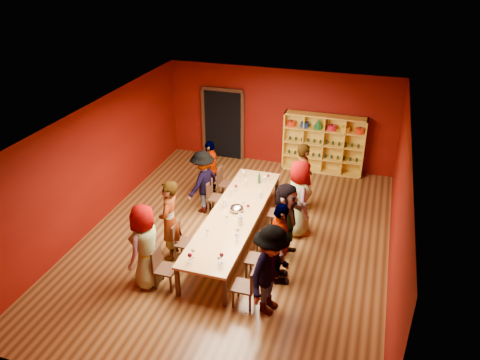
# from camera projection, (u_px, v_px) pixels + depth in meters

# --- Properties ---
(room_shell) EXTENTS (7.10, 9.10, 3.04)m
(room_shell) POSITION_uv_depth(u_px,v_px,m) (235.00, 184.00, 10.39)
(room_shell) COLOR #512F15
(room_shell) RESTS_ON ground
(tasting_table) EXTENTS (1.10, 4.50, 0.75)m
(tasting_table) POSITION_uv_depth(u_px,v_px,m) (235.00, 215.00, 10.76)
(tasting_table) COLOR #B6874B
(tasting_table) RESTS_ON ground
(doorway) EXTENTS (1.40, 0.17, 2.30)m
(doorway) POSITION_uv_depth(u_px,v_px,m) (224.00, 124.00, 14.79)
(doorway) COLOR black
(doorway) RESTS_ON ground
(shelving_unit) EXTENTS (2.40, 0.40, 1.80)m
(shelving_unit) POSITION_uv_depth(u_px,v_px,m) (324.00, 141.00, 13.91)
(shelving_unit) COLOR gold
(shelving_unit) RESTS_ON ground
(chair_person_left_0) EXTENTS (0.42, 0.42, 0.89)m
(chair_person_left_0) POSITION_uv_depth(u_px,v_px,m) (162.00, 266.00, 9.42)
(chair_person_left_0) COLOR black
(chair_person_left_0) RESTS_ON ground
(person_left_0) EXTENTS (0.60, 0.95, 1.83)m
(person_left_0) POSITION_uv_depth(u_px,v_px,m) (145.00, 246.00, 9.32)
(person_left_0) COLOR #5A85BA
(person_left_0) RESTS_ON ground
(chair_person_left_1) EXTENTS (0.42, 0.42, 0.89)m
(chair_person_left_1) POSITION_uv_depth(u_px,v_px,m) (181.00, 239.00, 10.24)
(chair_person_left_1) COLOR black
(chair_person_left_1) RESTS_ON ground
(person_left_1) EXTENTS (0.60, 0.76, 1.89)m
(person_left_1) POSITION_uv_depth(u_px,v_px,m) (170.00, 220.00, 10.10)
(person_left_1) COLOR #C08187
(person_left_1) RESTS_ON ground
(chair_person_left_3) EXTENTS (0.42, 0.42, 0.89)m
(chair_person_left_3) POSITION_uv_depth(u_px,v_px,m) (214.00, 195.00, 11.99)
(chair_person_left_3) COLOR black
(chair_person_left_3) RESTS_ON ground
(person_left_3) EXTENTS (0.75, 1.17, 1.68)m
(person_left_3) POSITION_uv_depth(u_px,v_px,m) (203.00, 182.00, 11.90)
(person_left_3) COLOR #5173A8
(person_left_3) RESTS_ON ground
(chair_person_left_4) EXTENTS (0.42, 0.42, 0.89)m
(chair_person_left_4) POSITION_uv_depth(u_px,v_px,m) (224.00, 182.00, 12.65)
(chair_person_left_4) COLOR black
(chair_person_left_4) RESTS_ON ground
(person_left_4) EXTENTS (0.54, 1.01, 1.64)m
(person_left_4) POSITION_uv_depth(u_px,v_px,m) (211.00, 169.00, 12.60)
(person_left_4) COLOR #4C4C51
(person_left_4) RESTS_ON ground
(chair_person_right_0) EXTENTS (0.42, 0.42, 0.89)m
(chair_person_right_0) POSITION_uv_depth(u_px,v_px,m) (248.00, 285.00, 8.92)
(chair_person_right_0) COLOR black
(chair_person_right_0) RESTS_ON ground
(person_right_0) EXTENTS (0.81, 1.30, 1.88)m
(person_right_0) POSITION_uv_depth(u_px,v_px,m) (271.00, 270.00, 8.60)
(person_right_0) COLOR #131936
(person_right_0) RESTS_ON ground
(chair_person_right_1) EXTENTS (0.42, 0.42, 0.89)m
(chair_person_right_1) POSITION_uv_depth(u_px,v_px,m) (260.00, 257.00, 9.68)
(chair_person_right_1) COLOR black
(chair_person_right_1) RESTS_ON ground
(person_right_1) EXTENTS (0.79, 1.17, 1.83)m
(person_right_1) POSITION_uv_depth(u_px,v_px,m) (280.00, 244.00, 9.38)
(person_right_1) COLOR #5786B4
(person_right_1) RESTS_ON ground
(chair_person_right_2) EXTENTS (0.42, 0.42, 0.89)m
(chair_person_right_2) POSITION_uv_depth(u_px,v_px,m) (270.00, 235.00, 10.40)
(chair_person_right_2) COLOR black
(chair_person_right_2) RESTS_ON ground
(person_right_2) EXTENTS (0.76, 1.75, 1.82)m
(person_right_2) POSITION_uv_depth(u_px,v_px,m) (286.00, 221.00, 10.13)
(person_right_2) COLOR #141D38
(person_right_2) RESTS_ON ground
(chair_person_right_3) EXTENTS (0.42, 0.42, 0.89)m
(chair_person_right_3) POSITION_uv_depth(u_px,v_px,m) (281.00, 212.00, 11.27)
(chair_person_right_3) COLOR black
(chair_person_right_3) RESTS_ON ground
(person_right_3) EXTENTS (0.84, 1.05, 1.89)m
(person_right_3) POSITION_uv_depth(u_px,v_px,m) (299.00, 198.00, 10.95)
(person_right_3) COLOR #4B4B50
(person_right_3) RESTS_ON ground
(chair_person_right_4) EXTENTS (0.42, 0.42, 0.89)m
(chair_person_right_4) POSITION_uv_depth(u_px,v_px,m) (290.00, 190.00, 12.22)
(chair_person_right_4) COLOR black
(chair_person_right_4) RESTS_ON ground
(person_right_4) EXTENTS (0.71, 0.81, 1.86)m
(person_right_4) POSITION_uv_depth(u_px,v_px,m) (303.00, 177.00, 11.93)
(person_right_4) COLOR #131534
(person_right_4) RESTS_ON ground
(wine_glass_0) EXTENTS (0.08, 0.08, 0.19)m
(wine_glass_0) POSITION_uv_depth(u_px,v_px,m) (243.00, 202.00, 10.91)
(wine_glass_0) COLOR silver
(wine_glass_0) RESTS_ON tasting_table
(wine_glass_1) EXTENTS (0.07, 0.07, 0.18)m
(wine_glass_1) POSITION_uv_depth(u_px,v_px,m) (232.00, 190.00, 11.42)
(wine_glass_1) COLOR silver
(wine_glass_1) RESTS_ON tasting_table
(wine_glass_2) EXTENTS (0.08, 0.08, 0.21)m
(wine_glass_2) POSITION_uv_depth(u_px,v_px,m) (246.00, 181.00, 11.81)
(wine_glass_2) COLOR silver
(wine_glass_2) RESTS_ON tasting_table
(wine_glass_3) EXTENTS (0.08, 0.08, 0.19)m
(wine_glass_3) POSITION_uv_depth(u_px,v_px,m) (219.00, 258.00, 9.02)
(wine_glass_3) COLOR silver
(wine_glass_3) RESTS_ON tasting_table
(wine_glass_4) EXTENTS (0.08, 0.08, 0.19)m
(wine_glass_4) POSITION_uv_depth(u_px,v_px,m) (207.00, 230.00, 9.87)
(wine_glass_4) COLOR silver
(wine_glass_4) RESTS_ON tasting_table
(wine_glass_5) EXTENTS (0.08, 0.08, 0.21)m
(wine_glass_5) POSITION_uv_depth(u_px,v_px,m) (227.00, 216.00, 10.33)
(wine_glass_5) COLOR silver
(wine_glass_5) RESTS_ON tasting_table
(wine_glass_6) EXTENTS (0.07, 0.07, 0.18)m
(wine_glass_6) POSITION_uv_depth(u_px,v_px,m) (268.00, 176.00, 12.10)
(wine_glass_6) COLOR silver
(wine_glass_6) RESTS_ON tasting_table
(wine_glass_7) EXTENTS (0.07, 0.07, 0.18)m
(wine_glass_7) POSITION_uv_depth(u_px,v_px,m) (236.00, 235.00, 9.72)
(wine_glass_7) COLOR silver
(wine_glass_7) RESTS_ON tasting_table
(wine_glass_8) EXTENTS (0.08, 0.08, 0.20)m
(wine_glass_8) POSITION_uv_depth(u_px,v_px,m) (193.00, 251.00, 9.21)
(wine_glass_8) COLOR silver
(wine_glass_8) RESTS_ON tasting_table
(wine_glass_9) EXTENTS (0.08, 0.08, 0.19)m
(wine_glass_9) POSITION_uv_depth(u_px,v_px,m) (236.00, 186.00, 11.59)
(wine_glass_9) COLOR silver
(wine_glass_9) RESTS_ON tasting_table
(wine_glass_10) EXTENTS (0.09, 0.09, 0.22)m
(wine_glass_10) POSITION_uv_depth(u_px,v_px,m) (237.00, 230.00, 9.83)
(wine_glass_10) COLOR silver
(wine_glass_10) RESTS_ON tasting_table
(wine_glass_11) EXTENTS (0.08, 0.08, 0.19)m
(wine_glass_11) POSITION_uv_depth(u_px,v_px,m) (248.00, 206.00, 10.74)
(wine_glass_11) COLOR silver
(wine_glass_11) RESTS_ON tasting_table
(wine_glass_12) EXTENTS (0.09, 0.09, 0.22)m
(wine_glass_12) POSITION_uv_depth(u_px,v_px,m) (243.00, 172.00, 12.22)
(wine_glass_12) COLOR silver
(wine_glass_12) RESTS_ON tasting_table
(wine_glass_13) EXTENTS (0.08, 0.08, 0.19)m
(wine_glass_13) POSITION_uv_depth(u_px,v_px,m) (264.00, 178.00, 12.01)
(wine_glass_13) COLOR silver
(wine_glass_13) RESTS_ON tasting_table
(wine_glass_14) EXTENTS (0.09, 0.09, 0.22)m
(wine_glass_14) POSITION_uv_depth(u_px,v_px,m) (221.00, 255.00, 9.05)
(wine_glass_14) COLOR silver
(wine_glass_14) RESTS_ON tasting_table
(wine_glass_15) EXTENTS (0.07, 0.07, 0.18)m
(wine_glass_15) POSITION_uv_depth(u_px,v_px,m) (260.00, 193.00, 11.30)
(wine_glass_15) COLOR silver
(wine_glass_15) RESTS_ON tasting_table
(wine_glass_16) EXTENTS (0.09, 0.09, 0.22)m
(wine_glass_16) POSITION_uv_depth(u_px,v_px,m) (260.00, 191.00, 11.33)
(wine_glass_16) COLOR silver
(wine_glass_16) RESTS_ON tasting_table
(wine_glass_17) EXTENTS (0.07, 0.07, 0.18)m
(wine_glass_17) POSITION_uv_depth(u_px,v_px,m) (221.00, 204.00, 10.85)
(wine_glass_17) COLOR silver
(wine_glass_17) RESTS_ON tasting_table
(wine_glass_18) EXTENTS (0.09, 0.09, 0.22)m
(wine_glass_18) POSITION_uv_depth(u_px,v_px,m) (190.00, 256.00, 9.05)
(wine_glass_18) COLOR silver
(wine_glass_18) RESTS_ON tasting_table
(spittoon_bowl) EXTENTS (0.33, 0.33, 0.18)m
(spittoon_bowl) POSITION_uv_depth(u_px,v_px,m) (237.00, 208.00, 10.77)
(spittoon_bowl) COLOR #ACAEB3
(spittoon_bowl) RESTS_ON tasting_table
(carafe_a) EXTENTS (0.10, 0.10, 0.24)m
(carafe_a) POSITION_uv_depth(u_px,v_px,m) (225.00, 203.00, 10.92)
(carafe_a) COLOR silver
(carafe_a) RESTS_ON tasting_table
(carafe_b) EXTENTS (0.13, 0.13, 0.28)m
(carafe_b) POSITION_uv_depth(u_px,v_px,m) (240.00, 220.00, 10.25)
(carafe_b) COLOR silver
(carafe_b) RESTS_ON tasting_table
(wine_bottle) EXTENTS (0.08, 0.08, 0.30)m
(wine_bottle) POSITION_uv_depth(u_px,v_px,m) (259.00, 179.00, 11.98)
(wine_bottle) COLOR #15391A
(wine_bottle) RESTS_ON tasting_table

